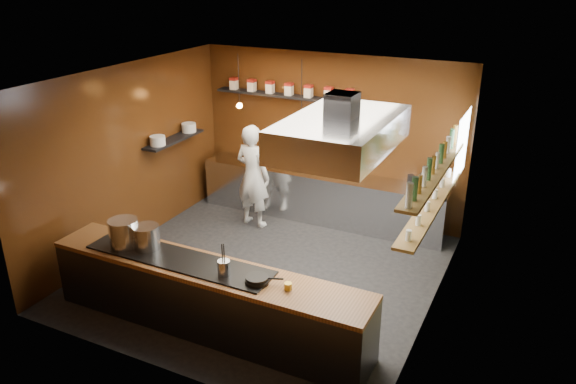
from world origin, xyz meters
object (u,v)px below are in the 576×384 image
Objects in this scene: stockpot_large at (124,233)px; chef at (253,176)px; extractor_hood at (341,133)px; stockpot_small at (147,237)px; espresso_machine at (434,183)px.

chef reaches higher than stockpot_large.
extractor_hood reaches higher than stockpot_large.
stockpot_small is at bearing -152.72° from extractor_hood.
espresso_machine is 0.19× the size of chef.
stockpot_small is 4.70m from espresso_machine.
stockpot_large is at bearing 94.17° from chef.
extractor_hood is 3.14m from stockpot_large.
stockpot_small is (0.31, 0.08, -0.03)m from stockpot_large.
chef is at bearing 91.57° from stockpot_small.
stockpot_large is 1.08× the size of espresso_machine.
stockpot_large is 0.21× the size of chef.
chef is at bearing 85.78° from stockpot_large.
extractor_hood is 5.80× the size of stockpot_small.
extractor_hood is 2.88m from stockpot_small.
extractor_hood is at bearing -90.94° from espresso_machine.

